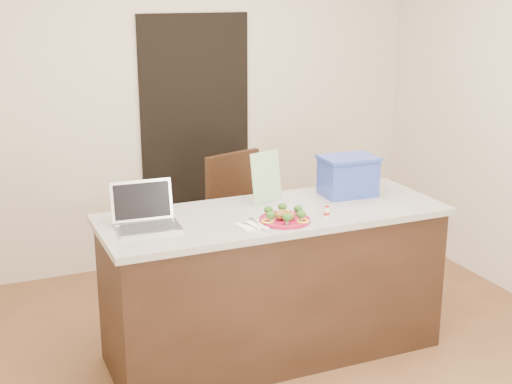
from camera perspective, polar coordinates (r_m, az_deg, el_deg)
name	(u,v)px	position (r m, az deg, el deg)	size (l,w,h in m)	color
ground	(290,370)	(4.38, 2.77, -14.04)	(4.00, 4.00, 0.00)	brown
room_shell	(295,100)	(3.83, 3.10, 7.39)	(4.00, 4.00, 4.00)	white
doorway	(196,140)	(5.78, -4.82, 4.15)	(0.90, 0.02, 2.00)	black
island	(273,283)	(4.37, 1.41, -7.29)	(2.06, 0.76, 0.92)	black
plate	(285,220)	(4.03, 2.30, -2.22)	(0.29, 0.29, 0.02)	maroon
meatballs	(284,215)	(4.02, 2.26, -1.87)	(0.11, 0.11, 0.04)	brown
broccoli	(285,212)	(4.02, 2.31, -1.60)	(0.25, 0.24, 0.04)	#1C4412
pepper_rings	(285,218)	(4.03, 2.30, -2.08)	(0.25, 0.26, 0.01)	yellow
napkin	(253,225)	(3.96, -0.22, -2.69)	(0.15, 0.15, 0.01)	silver
fork	(250,224)	(3.96, -0.52, -2.62)	(0.03, 0.14, 0.00)	#AFAEB3
knife	(260,225)	(3.95, 0.30, -2.62)	(0.02, 0.22, 0.01)	silver
yogurt_bottle	(327,212)	(4.12, 5.70, -1.64)	(0.03, 0.03, 0.07)	beige
laptop	(145,215)	(3.99, -8.87, -1.79)	(0.36, 0.29, 0.24)	silver
leaflet	(266,177)	(4.36, 0.82, 1.21)	(0.22, 0.00, 0.31)	silver
blue_box	(348,176)	(4.54, 7.38, 1.31)	(0.36, 0.26, 0.25)	#293E97
chair	(239,218)	(5.12, -1.39, -2.06)	(0.58, 0.59, 1.05)	black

